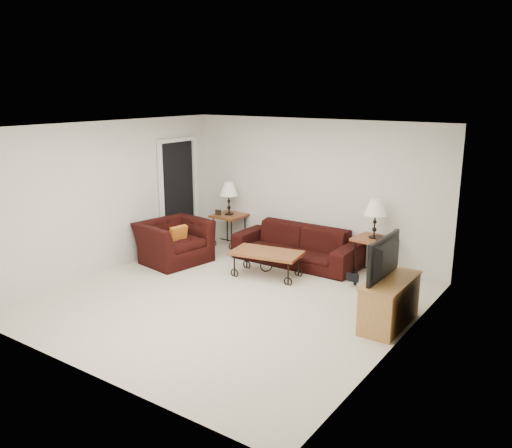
{
  "coord_description": "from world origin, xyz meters",
  "views": [
    {
      "loc": [
        4.4,
        -5.7,
        2.99
      ],
      "look_at": [
        0.0,
        0.7,
        1.0
      ],
      "focal_mm": 37.01,
      "sensor_mm": 36.0,
      "label": 1
    }
  ],
  "objects_px": {
    "side_table_left": "(229,230)",
    "lamp_right": "(375,219)",
    "sofa": "(296,245)",
    "television": "(391,259)",
    "lamp_left": "(229,199)",
    "coffee_table": "(267,264)",
    "side_table_right": "(373,256)",
    "tv_stand": "(389,302)",
    "backpack": "(355,273)",
    "armchair": "(174,242)"
  },
  "relations": [
    {
      "from": "sofa",
      "to": "coffee_table",
      "type": "distance_m",
      "value": 0.87
    },
    {
      "from": "sofa",
      "to": "lamp_right",
      "type": "relative_size",
      "value": 3.5
    },
    {
      "from": "coffee_table",
      "to": "television",
      "type": "xyz_separation_m",
      "value": [
        2.31,
        -0.65,
        0.7
      ]
    },
    {
      "from": "side_table_right",
      "to": "sofa",
      "type": "bearing_deg",
      "value": -172.44
    },
    {
      "from": "sofa",
      "to": "side_table_right",
      "type": "bearing_deg",
      "value": 7.56
    },
    {
      "from": "side_table_right",
      "to": "coffee_table",
      "type": "xyz_separation_m",
      "value": [
        -1.41,
        -1.04,
        -0.11
      ]
    },
    {
      "from": "side_table_left",
      "to": "lamp_right",
      "type": "distance_m",
      "value": 3.04
    },
    {
      "from": "lamp_right",
      "to": "backpack",
      "type": "xyz_separation_m",
      "value": [
        -0.03,
        -0.6,
        -0.76
      ]
    },
    {
      "from": "lamp_right",
      "to": "tv_stand",
      "type": "xyz_separation_m",
      "value": [
        0.93,
        -1.69,
        -0.64
      ]
    },
    {
      "from": "side_table_right",
      "to": "backpack",
      "type": "relative_size",
      "value": 1.63
    },
    {
      "from": "sofa",
      "to": "television",
      "type": "xyz_separation_m",
      "value": [
        2.26,
        -1.51,
        0.58
      ]
    },
    {
      "from": "side_table_right",
      "to": "armchair",
      "type": "relative_size",
      "value": 0.56
    },
    {
      "from": "side_table_left",
      "to": "tv_stand",
      "type": "bearing_deg",
      "value": -23.49
    },
    {
      "from": "sofa",
      "to": "coffee_table",
      "type": "bearing_deg",
      "value": -93.38
    },
    {
      "from": "side_table_left",
      "to": "lamp_left",
      "type": "xyz_separation_m",
      "value": [
        0.0,
        0.0,
        0.63
      ]
    },
    {
      "from": "lamp_right",
      "to": "television",
      "type": "bearing_deg",
      "value": -61.85
    },
    {
      "from": "lamp_left",
      "to": "coffee_table",
      "type": "height_order",
      "value": "lamp_left"
    },
    {
      "from": "side_table_left",
      "to": "side_table_right",
      "type": "distance_m",
      "value": 2.97
    },
    {
      "from": "side_table_right",
      "to": "tv_stand",
      "type": "bearing_deg",
      "value": -61.33
    },
    {
      "from": "lamp_left",
      "to": "backpack",
      "type": "distance_m",
      "value": 3.09
    },
    {
      "from": "armchair",
      "to": "side_table_left",
      "type": "bearing_deg",
      "value": 0.78
    },
    {
      "from": "sofa",
      "to": "backpack",
      "type": "relative_size",
      "value": 5.71
    },
    {
      "from": "coffee_table",
      "to": "backpack",
      "type": "distance_m",
      "value": 1.44
    },
    {
      "from": "side_table_right",
      "to": "television",
      "type": "xyz_separation_m",
      "value": [
        0.91,
        -1.69,
        0.59
      ]
    },
    {
      "from": "lamp_left",
      "to": "television",
      "type": "xyz_separation_m",
      "value": [
        3.88,
        -1.69,
        -0.04
      ]
    },
    {
      "from": "side_table_left",
      "to": "tv_stand",
      "type": "xyz_separation_m",
      "value": [
        3.9,
        -1.69,
        0.0
      ]
    },
    {
      "from": "side_table_left",
      "to": "backpack",
      "type": "distance_m",
      "value": 3.0
    },
    {
      "from": "sofa",
      "to": "lamp_left",
      "type": "relative_size",
      "value": 3.54
    },
    {
      "from": "coffee_table",
      "to": "side_table_left",
      "type": "bearing_deg",
      "value": 146.26
    },
    {
      "from": "sofa",
      "to": "lamp_right",
      "type": "xyz_separation_m",
      "value": [
        1.36,
        0.18,
        0.63
      ]
    },
    {
      "from": "lamp_left",
      "to": "side_table_left",
      "type": "bearing_deg",
      "value": 0.0
    },
    {
      "from": "tv_stand",
      "to": "side_table_right",
      "type": "bearing_deg",
      "value": 118.67
    },
    {
      "from": "sofa",
      "to": "side_table_left",
      "type": "height_order",
      "value": "sofa"
    },
    {
      "from": "side_table_left",
      "to": "lamp_left",
      "type": "height_order",
      "value": "lamp_left"
    },
    {
      "from": "coffee_table",
      "to": "tv_stand",
      "type": "bearing_deg",
      "value": -15.56
    },
    {
      "from": "tv_stand",
      "to": "backpack",
      "type": "xyz_separation_m",
      "value": [
        -0.96,
        1.09,
        -0.12
      ]
    },
    {
      "from": "lamp_left",
      "to": "coffee_table",
      "type": "xyz_separation_m",
      "value": [
        1.56,
        -1.04,
        -0.74
      ]
    },
    {
      "from": "backpack",
      "to": "lamp_left",
      "type": "bearing_deg",
      "value": 170.35
    },
    {
      "from": "tv_stand",
      "to": "lamp_left",
      "type": "bearing_deg",
      "value": 156.51
    },
    {
      "from": "side_table_left",
      "to": "television",
      "type": "bearing_deg",
      "value": -23.6
    },
    {
      "from": "lamp_left",
      "to": "television",
      "type": "height_order",
      "value": "lamp_left"
    },
    {
      "from": "coffee_table",
      "to": "backpack",
      "type": "bearing_deg",
      "value": 17.71
    },
    {
      "from": "sofa",
      "to": "tv_stand",
      "type": "xyz_separation_m",
      "value": [
        2.28,
        -1.51,
        -0.01
      ]
    },
    {
      "from": "backpack",
      "to": "armchair",
      "type": "bearing_deg",
      "value": -164.88
    },
    {
      "from": "side_table_left",
      "to": "lamp_left",
      "type": "bearing_deg",
      "value": 0.0
    },
    {
      "from": "lamp_left",
      "to": "side_table_right",
      "type": "bearing_deg",
      "value": 0.0
    },
    {
      "from": "side_table_right",
      "to": "lamp_left",
      "type": "relative_size",
      "value": 1.01
    },
    {
      "from": "sofa",
      "to": "coffee_table",
      "type": "height_order",
      "value": "sofa"
    },
    {
      "from": "side_table_left",
      "to": "coffee_table",
      "type": "distance_m",
      "value": 1.88
    },
    {
      "from": "lamp_right",
      "to": "coffee_table",
      "type": "bearing_deg",
      "value": -143.45
    }
  ]
}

